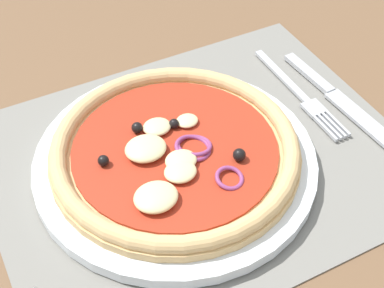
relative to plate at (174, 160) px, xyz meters
The scene contains 6 objects.
ground_plane 3.67cm from the plate, behind, with size 190.00×140.00×2.40cm, color brown.
placemat 3.00cm from the plate, behind, with size 44.47×35.67×0.40cm, color slate.
plate is the anchor object (origin of this frame).
pizza 1.78cm from the plate, 51.51° to the left, with size 26.23×26.23×2.62cm.
fork 18.63cm from the plate, behind, with size 2.21×18.01×0.44cm.
knife 22.03cm from the plate, behind, with size 2.79×20.06×0.62cm.
Camera 1 is at (20.28, 37.50, 45.55)cm, focal length 53.62 mm.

